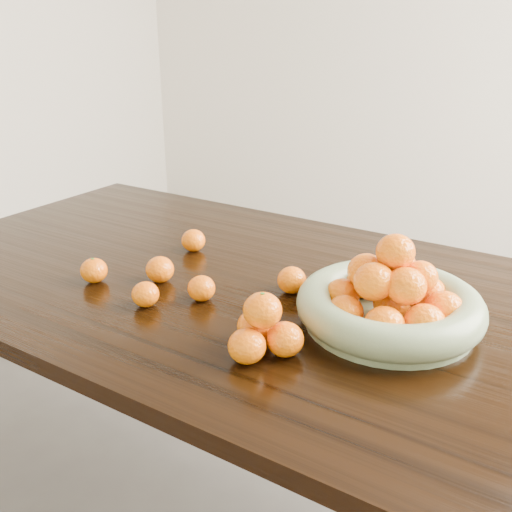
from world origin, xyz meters
The scene contains 10 objects.
wall_back centered at (0.00, 2.50, 1.35)m, with size 5.00×0.04×2.70m, color silver.
dining_table centered at (0.00, 0.00, 0.66)m, with size 2.00×1.00×0.75m.
fruit_bowl centered at (0.30, -0.03, 0.80)m, with size 0.38×0.38×0.20m.
orange_pyramid centered at (0.14, -0.26, 0.80)m, with size 0.15×0.14×0.12m.
loose_orange_0 centered at (-0.37, -0.20, 0.78)m, with size 0.06×0.06×0.06m, color orange.
loose_orange_1 centered at (-0.24, -0.12, 0.78)m, with size 0.07×0.07×0.06m, color orange.
loose_orange_2 centered at (-0.09, -0.14, 0.78)m, with size 0.06×0.06×0.06m, color orange.
loose_orange_3 centered at (-0.30, 0.09, 0.78)m, with size 0.07×0.07×0.06m, color orange.
loose_orange_4 centered at (0.06, 0.00, 0.78)m, with size 0.07×0.07×0.06m, color orange.
loose_orange_5 centered at (-0.18, -0.23, 0.78)m, with size 0.06×0.06×0.06m, color orange.
Camera 1 is at (0.63, -1.06, 1.33)m, focal length 40.00 mm.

